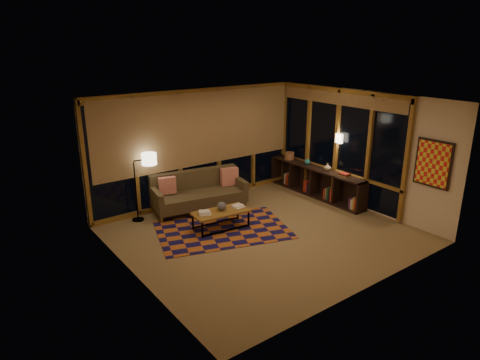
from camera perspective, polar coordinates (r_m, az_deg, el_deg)
floor at (r=8.75m, az=3.22°, el=-7.20°), size 5.50×5.00×0.01m
ceiling at (r=7.97m, az=3.57°, el=10.61°), size 5.50×5.00×0.01m
walls at (r=8.26m, az=3.39°, el=1.29°), size 5.51×5.01×2.70m
window_wall_back at (r=10.18m, az=-5.42°, el=4.49°), size 5.30×0.16×2.60m
window_wall_right at (r=10.50m, az=12.61°, el=4.56°), size 0.16×3.70×2.60m
wall_art at (r=9.15m, az=24.33°, el=2.00°), size 0.06×0.74×0.94m
wall_sconce at (r=10.32m, az=13.09°, el=5.43°), size 0.12×0.18×0.22m
sofa at (r=9.82m, az=-5.47°, el=-1.62°), size 2.23×1.21×0.86m
pillow_left at (r=9.68m, az=-9.67°, el=-0.90°), size 0.40×0.23×0.38m
pillow_right at (r=10.17m, az=-1.43°, el=0.41°), size 0.44×0.24×0.42m
area_rug at (r=8.92m, az=-2.34°, el=-6.62°), size 3.05×2.48×0.01m
coffee_table at (r=8.91m, az=-2.56°, el=-5.34°), size 1.22×0.66×0.39m
book_stack_a at (r=8.68m, az=-4.75°, el=-4.38°), size 0.30×0.28×0.07m
book_stack_b at (r=9.02m, az=-0.26°, el=-3.52°), size 0.24×0.20×0.04m
ceramic_pot at (r=8.84m, az=-2.46°, el=-3.49°), size 0.19×0.19×0.19m
floor_lamp at (r=9.39m, az=-13.74°, el=-1.07°), size 0.52×0.37×1.47m
bookshelf at (r=10.89m, az=10.02°, el=-0.18°), size 0.40×2.94×0.73m
basket at (r=11.39m, az=6.59°, el=3.23°), size 0.31×0.31×0.19m
teal_bowl at (r=10.97m, az=8.96°, el=2.41°), size 0.18×0.18×0.14m
vase at (r=10.52m, az=11.57°, el=1.70°), size 0.19×0.19×0.18m
shelf_book_stack at (r=10.21m, az=13.77°, el=0.67°), size 0.18×0.23×0.06m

